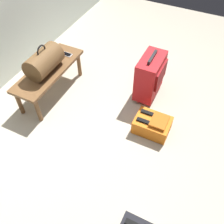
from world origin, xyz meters
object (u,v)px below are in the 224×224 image
(duffel_bag_brown, at_px, (44,61))
(cell_phone, at_px, (66,54))
(bench, at_px, (49,73))
(suitcase_upright_red, at_px, (150,76))
(backpack_orange, at_px, (153,125))

(duffel_bag_brown, height_order, cell_phone, duffel_bag_brown)
(bench, height_order, duffel_bag_brown, duffel_bag_brown)
(cell_phone, bearing_deg, duffel_bag_brown, 173.93)
(duffel_bag_brown, relative_size, cell_phone, 3.06)
(cell_phone, height_order, suitcase_upright_red, suitcase_upright_red)
(bench, distance_m, duffel_bag_brown, 0.19)
(suitcase_upright_red, distance_m, backpack_orange, 0.60)
(duffel_bag_brown, distance_m, backpack_orange, 1.39)
(duffel_bag_brown, distance_m, suitcase_upright_red, 1.22)
(backpack_orange, bearing_deg, bench, 88.94)
(cell_phone, height_order, backpack_orange, cell_phone)
(duffel_bag_brown, height_order, suitcase_upright_red, duffel_bag_brown)
(bench, distance_m, suitcase_upright_red, 1.19)
(duffel_bag_brown, height_order, backpack_orange, duffel_bag_brown)
(cell_phone, xyz_separation_m, suitcase_upright_red, (0.15, -1.05, -0.08))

